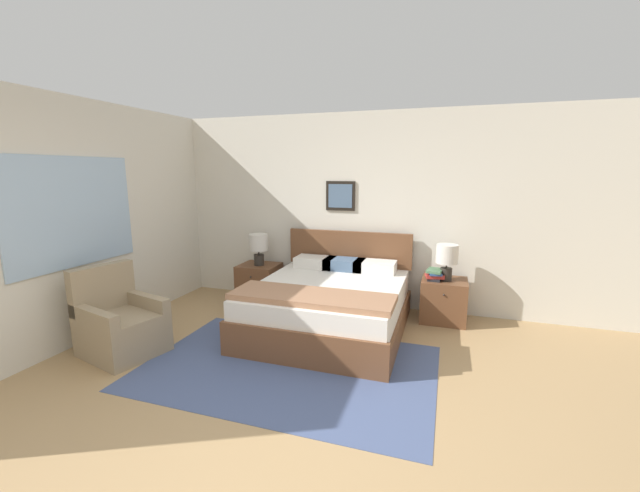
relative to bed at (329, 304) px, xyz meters
name	(u,v)px	position (x,y,z in m)	size (l,w,h in m)	color
ground_plane	(249,439)	(0.02, -2.03, -0.31)	(16.00, 16.00, 0.00)	tan
wall_back	(353,211)	(0.02, 1.03, 0.99)	(7.35, 0.09, 2.60)	silver
wall_left	(117,217)	(-2.48, -0.54, 0.99)	(0.08, 5.42, 2.60)	silver
area_rug_main	(288,367)	(-0.11, -1.00, -0.31)	(2.72, 1.78, 0.01)	#47567F
bed	(329,304)	(0.00, 0.00, 0.00)	(1.69, 1.93, 1.04)	brown
armchair	(120,325)	(-1.86, -1.23, -0.02)	(0.86, 0.80, 0.89)	#998466
nightstand_near_window	(259,282)	(-1.26, 0.71, -0.05)	(0.54, 0.51, 0.53)	brown
nightstand_by_door	(443,300)	(1.26, 0.71, -0.05)	(0.54, 0.51, 0.53)	brown
table_lamp_near_window	(259,245)	(-1.25, 0.68, 0.50)	(0.26, 0.26, 0.44)	#2D2823
table_lamp_by_door	(447,257)	(1.27, 0.68, 0.50)	(0.26, 0.26, 0.44)	#2D2823
book_thick_bottom	(434,279)	(1.14, 0.66, 0.23)	(0.16, 0.22, 0.03)	#232328
book_hardcover_middle	(435,275)	(1.14, 0.66, 0.27)	(0.24, 0.24, 0.04)	#B7332D
book_novel_upper	(435,273)	(1.14, 0.66, 0.31)	(0.19, 0.27, 0.03)	#335693
book_slim_near_top	(435,271)	(1.14, 0.66, 0.33)	(0.21, 0.27, 0.03)	#4C7551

